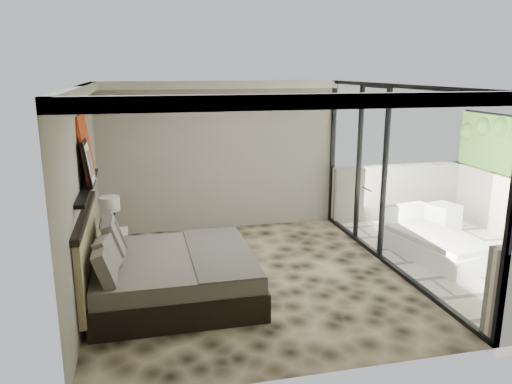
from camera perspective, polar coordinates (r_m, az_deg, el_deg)
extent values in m
plane|color=black|center=(7.50, -0.76, -9.80)|extent=(5.00, 5.00, 0.00)
cube|color=silver|center=(6.87, -0.83, 12.04)|extent=(4.50, 5.00, 0.02)
cube|color=gray|center=(9.45, -4.08, 4.03)|extent=(4.50, 0.02, 2.80)
cube|color=gray|center=(6.94, -19.17, -0.34)|extent=(0.02, 5.00, 2.80)
cube|color=white|center=(7.84, 15.48, 1.52)|extent=(0.08, 5.00, 2.80)
cube|color=silver|center=(9.04, 23.32, -7.16)|extent=(3.00, 5.00, 0.12)
cube|color=black|center=(7.00, -18.67, 0.68)|extent=(0.12, 2.20, 0.05)
cube|color=black|center=(6.95, -9.16, -10.34)|extent=(2.13, 2.03, 0.37)
cube|color=#605B50|center=(6.83, -9.25, -8.09)|extent=(2.07, 1.97, 0.22)
cube|color=#43403A|center=(6.85, -4.17, -6.83)|extent=(0.81, 2.01, 0.03)
cube|color=#9D8D63|center=(6.77, -18.66, -6.74)|extent=(0.08, 2.13, 1.01)
cube|color=black|center=(8.28, -15.94, -6.28)|extent=(0.58, 0.58, 0.46)
cone|color=black|center=(8.12, -16.23, -3.95)|extent=(0.18, 0.18, 0.16)
cone|color=black|center=(8.07, -16.31, -2.84)|extent=(0.18, 0.18, 0.16)
cylinder|color=beige|center=(8.01, -16.42, -1.28)|extent=(0.32, 0.32, 0.22)
cube|color=#AC430E|center=(7.18, -18.90, 4.84)|extent=(0.13, 0.90, 0.90)
cube|color=black|center=(6.84, -18.62, 3.16)|extent=(0.11, 0.50, 0.60)
cube|color=white|center=(10.24, 20.60, -2.68)|extent=(0.63, 0.63, 0.50)
cube|color=white|center=(8.71, 19.80, -6.12)|extent=(1.23, 1.92, 0.31)
cube|color=beige|center=(8.64, 19.90, -4.87)|extent=(1.16, 1.80, 0.09)
cube|color=white|center=(9.18, 16.35, -2.53)|extent=(0.90, 0.31, 0.39)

